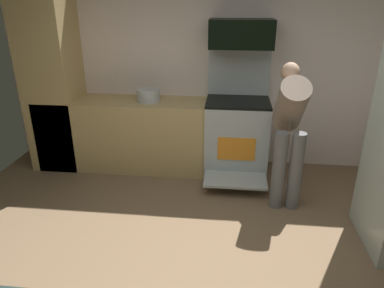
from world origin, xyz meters
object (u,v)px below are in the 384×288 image
object	(u,v)px
oven_range	(236,134)
stock_pot	(149,95)
person_cook	(289,125)
microwave	(241,34)

from	to	relation	value
oven_range	stock_pot	size ratio (longest dim) A/B	5.32
person_cook	stock_pot	size ratio (longest dim) A/B	5.05
person_cook	stock_pot	distance (m)	1.76
stock_pot	person_cook	bearing A→B (deg)	-21.90
oven_range	person_cook	world-z (taller)	oven_range
microwave	stock_pot	world-z (taller)	microwave
oven_range	microwave	distance (m)	1.20
microwave	person_cook	distance (m)	1.23
microwave	person_cook	world-z (taller)	microwave
person_cook	stock_pot	world-z (taller)	person_cook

